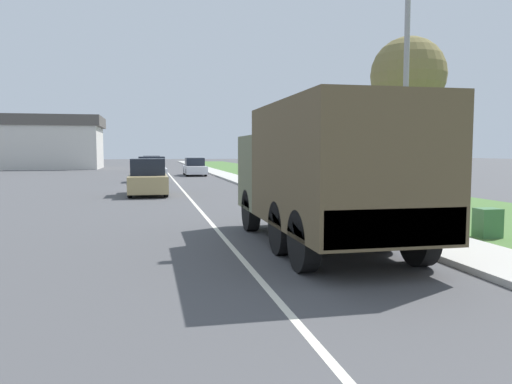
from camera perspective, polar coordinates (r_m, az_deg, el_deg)
The scene contains 13 objects.
ground_plane at distance 37.27m, azimuth -9.44°, elevation 1.45°, with size 180.00×180.00×0.00m, color #4C4C4F.
lane_centre_stripe at distance 37.27m, azimuth -9.44°, elevation 1.45°, with size 0.12×120.00×0.00m.
sidewalk_right at distance 37.75m, azimuth -2.60°, elevation 1.64°, with size 1.80×120.00×0.12m.
grass_strip_right at distance 38.72m, azimuth 3.84°, elevation 1.64°, with size 7.00×120.00×0.02m.
military_truck at distance 10.83m, azimuth 7.83°, elevation 2.51°, with size 2.50×6.88×3.06m.
car_nearest_ahead at distance 24.15m, azimuth -12.25°, elevation 1.46°, with size 1.79×3.99×1.72m.
car_second_ahead at distance 34.49m, azimuth -11.82°, elevation 2.42°, with size 1.94×4.56×1.71m.
car_third_ahead at distance 42.64m, azimuth -7.02°, elevation 2.79°, with size 1.72×4.58×1.50m.
car_fourth_ahead at distance 50.99m, azimuth -11.85°, elevation 3.09°, with size 1.82×4.78×1.59m.
lamp_post at distance 13.61m, azimuth 16.02°, elevation 13.89°, with size 1.69×0.24×7.03m.
tree_mid_right at distance 20.63m, azimuth 17.00°, elevation 12.59°, with size 2.89×2.89×6.45m.
utility_box at distance 13.22m, azimuth 24.95°, elevation -3.22°, with size 0.55×0.45×0.70m.
building_distant at distance 63.48m, azimuth -25.86°, elevation 5.14°, with size 19.43×8.86×6.05m.
Camera 1 is at (-1.74, 2.83, 2.10)m, focal length 35.00 mm.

